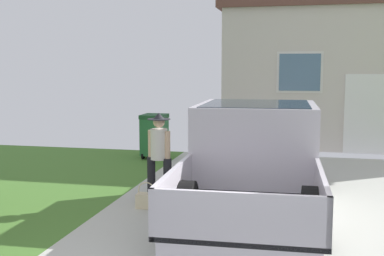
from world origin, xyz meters
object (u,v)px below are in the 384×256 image
Objects in this scene: handbag at (147,200)px; wheeled_trash_bin at (154,134)px; pickup_truck at (256,160)px; person_with_hat at (159,153)px; house_with_garage at (364,60)px.

wheeled_trash_bin is (-1.20, 4.40, 0.47)m from handbag.
pickup_truck is 12.36× the size of handbag.
person_with_hat is (-1.62, -0.17, 0.09)m from pickup_truck.
wheeled_trash_bin is (-2.94, 3.89, -0.17)m from pickup_truck.
handbag is (-1.74, -0.51, -0.64)m from pickup_truck.
house_with_garage is at bearing 71.13° from pickup_truck.
person_with_hat reaches higher than handbag.
house_with_garage reaches higher than wheeled_trash_bin.
person_with_hat is at bearing -71.93° from wheeled_trash_bin.
house_with_garage is at bearing 39.72° from wheeled_trash_bin.
person_with_hat is 9.80m from house_with_garage.
pickup_truck is 9.07m from house_with_garage.
person_with_hat is 0.18× the size of house_with_garage.
person_with_hat is 4.28m from wheeled_trash_bin.
house_with_garage is 7.48m from wheeled_trash_bin.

